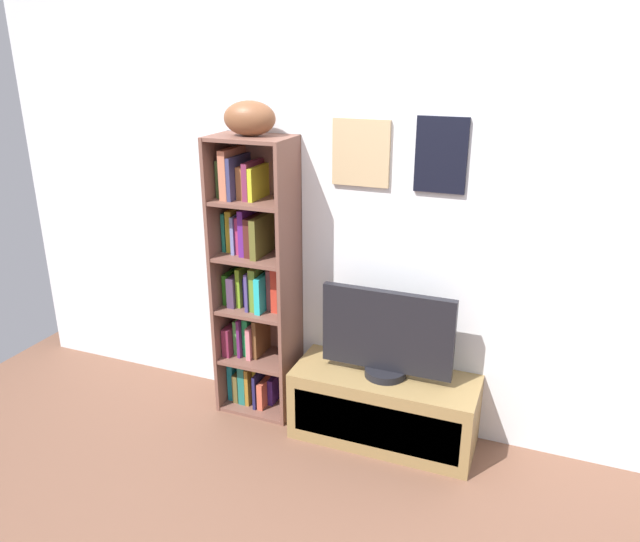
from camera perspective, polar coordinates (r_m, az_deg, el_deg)
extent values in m
cube|color=silver|center=(3.18, 6.86, 5.79)|extent=(4.80, 0.06, 2.48)
cube|color=tan|center=(3.13, 3.85, 10.98)|extent=(0.30, 0.02, 0.34)
cube|color=gray|center=(3.12, 3.82, 10.96)|extent=(0.25, 0.01, 0.29)
cube|color=black|center=(3.03, 11.27, 10.58)|extent=(0.25, 0.02, 0.36)
cube|color=#8FA8BB|center=(3.02, 11.25, 10.57)|extent=(0.20, 0.01, 0.31)
cube|color=brown|center=(3.50, -9.04, -0.53)|extent=(0.02, 0.30, 1.60)
cube|color=brown|center=(3.32, -2.81, -1.48)|extent=(0.02, 0.30, 1.60)
cube|color=brown|center=(3.52, -4.93, -0.20)|extent=(0.44, 0.01, 1.60)
cube|color=brown|center=(3.76, -5.56, -12.25)|extent=(0.40, 0.29, 0.02)
cube|color=brown|center=(3.60, -5.73, -8.07)|extent=(0.40, 0.29, 0.02)
cube|color=brown|center=(3.47, -5.91, -3.54)|extent=(0.40, 0.29, 0.02)
cube|color=brown|center=(3.35, -6.10, 1.33)|extent=(0.40, 0.29, 0.02)
cube|color=brown|center=(3.27, -6.30, 6.50)|extent=(0.40, 0.29, 0.02)
cube|color=brown|center=(3.20, -6.53, 12.27)|extent=(0.40, 0.29, 0.02)
cube|color=teal|center=(3.80, -7.72, -9.76)|extent=(0.03, 0.19, 0.23)
cube|color=brown|center=(3.79, -7.23, -10.25)|extent=(0.03, 0.21, 0.18)
cube|color=#206D60|center=(3.76, -6.65, -9.97)|extent=(0.04, 0.21, 0.25)
cube|color=olive|center=(3.74, -6.17, -10.16)|extent=(0.02, 0.21, 0.23)
cube|color=#A9881F|center=(3.75, -5.58, -10.22)|extent=(0.02, 0.17, 0.22)
cube|color=#201D4D|center=(3.72, -5.43, -10.55)|extent=(0.02, 0.23, 0.21)
cube|color=#C8583F|center=(3.72, -4.92, -10.96)|extent=(0.03, 0.22, 0.16)
cube|color=navy|center=(3.73, -4.19, -10.82)|extent=(0.03, 0.15, 0.16)
cube|color=maroon|center=(3.65, -8.00, -6.07)|extent=(0.04, 0.23, 0.17)
cube|color=#51B54F|center=(3.64, -7.22, -5.77)|extent=(0.03, 0.18, 0.21)
cube|color=#5A1E59|center=(3.62, -6.92, -5.76)|extent=(0.02, 0.21, 0.23)
cube|color=#1E954D|center=(3.62, -6.39, -5.79)|extent=(0.03, 0.18, 0.23)
cube|color=#CA727D|center=(3.59, -6.01, -6.22)|extent=(0.03, 0.21, 0.20)
cube|color=brown|center=(3.58, -5.51, -5.96)|extent=(0.03, 0.19, 0.23)
cube|color=#277019|center=(3.54, -8.16, -1.34)|extent=(0.03, 0.19, 0.18)
cube|color=#48324F|center=(3.51, -7.60, -1.57)|extent=(0.04, 0.22, 0.17)
cube|color=#709F22|center=(3.50, -6.98, -1.19)|extent=(0.03, 0.19, 0.23)
cube|color=navy|center=(3.50, -6.35, -1.65)|extent=(0.04, 0.16, 0.17)
cube|color=#473B7C|center=(3.45, -6.11, -1.50)|extent=(0.02, 0.23, 0.22)
cube|color=olive|center=(3.44, -5.61, -1.34)|extent=(0.04, 0.22, 0.25)
cube|color=#24B7B8|center=(3.42, -5.06, -1.82)|extent=(0.03, 0.24, 0.21)
cube|color=brown|center=(3.43, -4.26, -1.45)|extent=(0.03, 0.16, 0.24)
cube|color=red|center=(3.40, -3.73, -1.48)|extent=(0.04, 0.18, 0.25)
cube|color=#1C725A|center=(3.45, -8.42, 3.85)|extent=(0.02, 0.16, 0.22)
cube|color=gold|center=(3.43, -7.92, 3.92)|extent=(0.04, 0.16, 0.23)
cube|color=#6E77B1|center=(3.41, -7.51, 3.62)|extent=(0.02, 0.19, 0.21)
cube|color=#AF2F5B|center=(3.40, -7.05, 3.57)|extent=(0.03, 0.18, 0.21)
cube|color=#5C2081|center=(3.36, -6.64, 3.83)|extent=(0.03, 0.21, 0.26)
cube|color=#4E1F1B|center=(3.35, -6.04, 3.43)|extent=(0.04, 0.21, 0.22)
cube|color=brown|center=(3.32, -5.45, 3.35)|extent=(0.04, 0.23, 0.22)
cube|color=#355026|center=(3.36, -8.68, 8.71)|extent=(0.04, 0.19, 0.20)
cube|color=#C47153|center=(3.32, -8.18, 9.11)|extent=(0.04, 0.23, 0.26)
cube|color=navy|center=(3.30, -7.61, 8.76)|extent=(0.02, 0.24, 0.22)
cube|color=#A86135|center=(3.31, -6.81, 8.38)|extent=(0.04, 0.18, 0.17)
cube|color=#792B4B|center=(3.28, -6.27, 8.52)|extent=(0.03, 0.21, 0.20)
cube|color=gold|center=(3.27, -5.78, 8.27)|extent=(0.02, 0.21, 0.17)
ellipsoid|color=brown|center=(3.19, -6.61, 14.01)|extent=(0.30, 0.22, 0.18)
cube|color=olive|center=(3.39, 6.00, -12.55)|extent=(0.98, 0.39, 0.39)
cube|color=brown|center=(3.24, 5.06, -14.24)|extent=(0.88, 0.01, 0.25)
cylinder|color=black|center=(3.28, 6.14, -9.37)|extent=(0.22, 0.22, 0.04)
cube|color=black|center=(3.17, 6.30, -5.61)|extent=(0.69, 0.04, 0.44)
cube|color=white|center=(3.16, 6.24, -5.70)|extent=(0.65, 0.01, 0.40)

